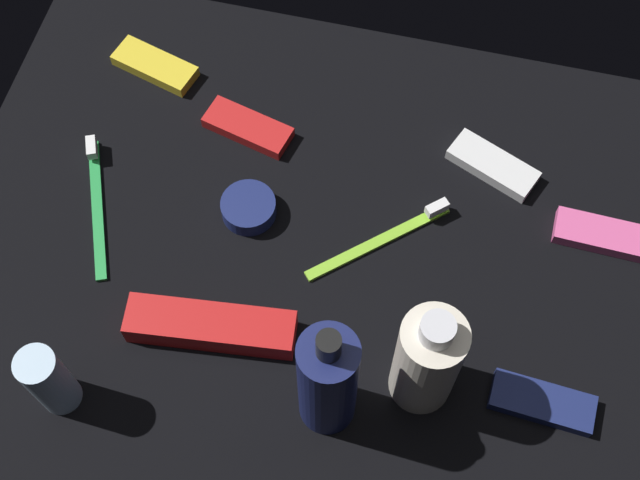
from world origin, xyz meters
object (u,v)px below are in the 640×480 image
at_px(toothpaste_box_red, 211,326).
at_px(cream_tin_left, 249,208).
at_px(snack_bar_white, 493,165).
at_px(snack_bar_red, 248,127).
at_px(bodywash_bottle, 427,360).
at_px(snack_bar_pink, 602,235).
at_px(deodorant_stick, 49,380).
at_px(lotion_bottle, 328,381).
at_px(toothbrush_lime, 387,236).
at_px(snack_bar_yellow, 155,66).
at_px(snack_bar_navy, 542,402).
at_px(toothbrush_green, 96,199).

distance_m(toothpaste_box_red, cream_tin_left, 0.15).
xyz_separation_m(snack_bar_white, snack_bar_red, (-0.29, -0.02, 0.00)).
bearing_deg(cream_tin_left, bodywash_bottle, -34.41).
bearing_deg(snack_bar_red, toothpaste_box_red, -69.00).
bearing_deg(snack_bar_pink, snack_bar_red, 175.29).
relative_size(bodywash_bottle, deodorant_stick, 1.61).
bearing_deg(snack_bar_pink, lotion_bottle, -132.66).
height_order(lotion_bottle, cream_tin_left, lotion_bottle).
relative_size(deodorant_stick, toothbrush_lime, 0.72).
distance_m(lotion_bottle, snack_bar_yellow, 0.48).
xyz_separation_m(deodorant_stick, snack_bar_white, (0.39, 0.37, -0.04)).
bearing_deg(snack_bar_red, snack_bar_navy, -19.76).
bearing_deg(toothpaste_box_red, snack_bar_navy, -6.17).
bearing_deg(snack_bar_white, deodorant_stick, -113.12).
xyz_separation_m(bodywash_bottle, snack_bar_yellow, (-0.39, 0.32, -0.07)).
bearing_deg(toothbrush_green, lotion_bottle, -29.20).
bearing_deg(snack_bar_red, snack_bar_pink, 7.59).
xyz_separation_m(lotion_bottle, toothbrush_green, (-0.31, 0.17, -0.08)).
distance_m(snack_bar_yellow, cream_tin_left, 0.24).
distance_m(snack_bar_navy, snack_bar_yellow, 0.60).
distance_m(snack_bar_navy, snack_bar_pink, 0.21).
distance_m(lotion_bottle, bodywash_bottle, 0.10).
bearing_deg(bodywash_bottle, snack_bar_pink, 52.13).
bearing_deg(deodorant_stick, cream_tin_left, 62.89).
relative_size(lotion_bottle, cream_tin_left, 3.16).
height_order(bodywash_bottle, toothbrush_lime, bodywash_bottle).
bearing_deg(toothbrush_lime, bodywash_bottle, -67.29).
bearing_deg(lotion_bottle, bodywash_bottle, 27.77).
xyz_separation_m(bodywash_bottle, snack_bar_red, (-0.25, 0.26, -0.07)).
height_order(deodorant_stick, snack_bar_pink, deodorant_stick).
distance_m(toothbrush_green, snack_bar_red, 0.19).
bearing_deg(lotion_bottle, deodorant_stick, -169.09).
bearing_deg(snack_bar_red, toothbrush_green, -123.09).
height_order(deodorant_stick, toothbrush_green, deodorant_stick).
bearing_deg(toothbrush_lime, deodorant_stick, -138.41).
height_order(toothpaste_box_red, snack_bar_navy, toothpaste_box_red).
xyz_separation_m(lotion_bottle, cream_tin_left, (-0.14, 0.20, -0.08)).
bearing_deg(snack_bar_navy, toothbrush_green, 170.59).
distance_m(toothpaste_box_red, snack_bar_yellow, 0.36).
height_order(toothpaste_box_red, snack_bar_pink, toothpaste_box_red).
bearing_deg(toothbrush_green, snack_bar_red, 42.97).
bearing_deg(toothbrush_lime, snack_bar_yellow, 153.22).
bearing_deg(snack_bar_navy, cream_tin_left, 160.81).
relative_size(bodywash_bottle, toothpaste_box_red, 0.94).
bearing_deg(lotion_bottle, snack_bar_pink, 45.70).
distance_m(lotion_bottle, toothbrush_lime, 0.22).
distance_m(bodywash_bottle, snack_bar_red, 0.37).
height_order(snack_bar_red, snack_bar_yellow, same).
bearing_deg(toothbrush_lime, snack_bar_red, 151.50).
bearing_deg(snack_bar_yellow, snack_bar_pink, 4.80).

